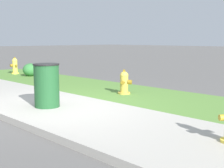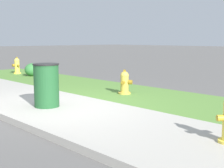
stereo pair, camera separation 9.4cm
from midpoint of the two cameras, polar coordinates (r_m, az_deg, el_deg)
The scene contains 8 objects.
ground_plane at distance 6.87m, azimuth -9.35°, elevation -4.23°, with size 120.00×120.00×0.00m, color #5B5956.
sidewalk_pavement at distance 6.87m, azimuth -9.35°, elevation -4.19°, with size 18.00×2.44×0.01m, color #ADA89E.
grass_verge at distance 8.49m, azimuth 4.61°, elevation -1.75°, with size 18.00×2.53×0.01m, color #568438.
street_curb at distance 6.24m, azimuth -19.30°, elevation -5.28°, with size 18.00×0.16×0.12m, color #ADA89E.
fire_hydrant_near_corner at distance 8.38m, azimuth 2.67°, elevation 0.26°, with size 0.38×0.39×0.66m.
fire_hydrant_mid_block at distance 13.96m, azimuth -16.81°, elevation 3.20°, with size 0.40×0.37×0.72m.
trash_bin at distance 6.87m, azimuth -11.52°, elevation -0.25°, with size 0.56×0.56×0.95m.
shrub_bush_mid_verge at distance 12.93m, azimuth -14.16°, elevation 2.56°, with size 0.61×0.61×0.51m.
Camera 2 is at (5.59, -3.74, 1.46)m, focal length 50.00 mm.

